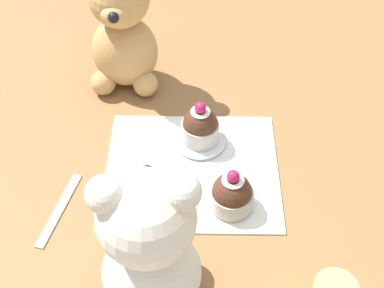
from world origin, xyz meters
name	(u,v)px	position (x,y,z in m)	size (l,w,h in m)	color
ground_plane	(192,170)	(0.00, 0.00, 0.00)	(4.00, 4.00, 0.00)	olive
knitted_placemat	(192,169)	(0.00, 0.00, 0.00)	(0.25, 0.22, 0.01)	silver
teddy_bear_cream	(150,248)	(0.04, 0.20, 0.11)	(0.12, 0.12, 0.23)	silver
teddy_bear_tan	(122,32)	(0.11, -0.20, 0.10)	(0.11, 0.11, 0.22)	tan
cupcake_near_cream_bear	(232,194)	(-0.05, 0.07, 0.03)	(0.06, 0.06, 0.07)	#B2ADA3
saucer_plate	(200,140)	(-0.01, -0.05, 0.01)	(0.08, 0.08, 0.01)	silver
cupcake_near_tan_bear	(200,126)	(-0.01, -0.05, 0.04)	(0.06, 0.06, 0.07)	#B2ADA3
teaspoon	(59,209)	(0.18, 0.07, 0.00)	(0.13, 0.01, 0.01)	silver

